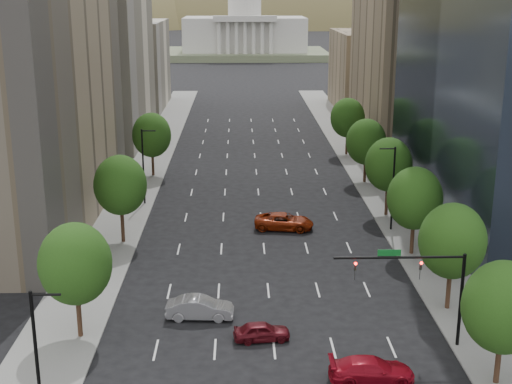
{
  "coord_description": "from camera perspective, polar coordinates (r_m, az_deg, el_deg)",
  "views": [
    {
      "loc": [
        -2.39,
        -14.75,
        24.42
      ],
      "look_at": [
        -0.98,
        42.2,
        8.0
      ],
      "focal_mm": 49.59,
      "sensor_mm": 36.0,
      "label": 1
    }
  ],
  "objects": [
    {
      "name": "filler_left",
      "position": [
        153.22,
        -10.05,
        10.06
      ],
      "size": [
        14.0,
        26.0,
        18.0
      ],
      "primitive_type": "cube",
      "color": "beige",
      "rests_on": "ground"
    },
    {
      "name": "car_silver",
      "position": [
        55.09,
        -4.55,
        -9.3
      ],
      "size": [
        5.27,
        2.06,
        1.71
      ],
      "primitive_type": "imported",
      "rotation": [
        0.0,
        0.0,
        1.52
      ],
      "color": "gray",
      "rests_on": "ground"
    },
    {
      "name": "sidewalk_right",
      "position": [
        80.63,
        11.48,
        -1.83
      ],
      "size": [
        6.0,
        200.0,
        0.15
      ],
      "primitive_type": "cube",
      "color": "slate",
      "rests_on": "ground"
    },
    {
      "name": "foothills",
      "position": [
        618.4,
        2.06,
        10.29
      ],
      "size": [
        720.0,
        413.0,
        263.0
      ],
      "color": "brown",
      "rests_on": "ground"
    },
    {
      "name": "tree_left_0",
      "position": [
        51.67,
        -14.38,
        -5.64
      ],
      "size": [
        5.2,
        5.2,
        8.75
      ],
      "color": "#382316",
      "rests_on": "ground"
    },
    {
      "name": "tree_right_3",
      "position": [
        78.74,
        10.64,
        2.19
      ],
      "size": [
        5.2,
        5.2,
        8.89
      ],
      "color": "#382316",
      "rests_on": "ground"
    },
    {
      "name": "capitol",
      "position": [
        264.94,
        -0.92,
        12.64
      ],
      "size": [
        60.0,
        40.0,
        35.2
      ],
      "color": "#596647",
      "rests_on": "ground"
    },
    {
      "name": "tree_left_1",
      "position": [
        70.22,
        -10.89,
        0.54
      ],
      "size": [
        5.2,
        5.2,
        8.97
      ],
      "color": "#382316",
      "rests_on": "ground"
    },
    {
      "name": "filler_right",
      "position": [
        151.16,
        9.16,
        9.64
      ],
      "size": [
        14.0,
        26.0,
        16.0
      ],
      "primitive_type": "cube",
      "color": "#8C7759",
      "rests_on": "ground"
    },
    {
      "name": "traffic_signal",
      "position": [
        50.4,
        13.65,
        -6.86
      ],
      "size": [
        9.12,
        0.4,
        7.38
      ],
      "color": "black",
      "rests_on": "ground"
    },
    {
      "name": "tree_right_0",
      "position": [
        47.02,
        19.35,
        -8.77
      ],
      "size": [
        5.2,
        5.2,
        8.39
      ],
      "color": "#382316",
      "rests_on": "ground"
    },
    {
      "name": "car_maroon",
      "position": [
        51.82,
        0.47,
        -11.17
      ],
      "size": [
        4.22,
        2.07,
        1.38
      ],
      "primitive_type": "imported",
      "rotation": [
        0.0,
        0.0,
        1.68
      ],
      "color": "#520D15",
      "rests_on": "ground"
    },
    {
      "name": "tree_left_2",
      "position": [
        95.34,
        -8.41,
        4.56
      ],
      "size": [
        5.2,
        5.2,
        8.68
      ],
      "color": "#382316",
      "rests_on": "ground"
    },
    {
      "name": "car_red_near",
      "position": [
        47.48,
        9.31,
        -13.99
      ],
      "size": [
        5.54,
        2.3,
        1.6
      ],
      "primitive_type": "imported",
      "rotation": [
        0.0,
        0.0,
        1.56
      ],
      "color": "maroon",
      "rests_on": "ground"
    },
    {
      "name": "midrise_cream_left",
      "position": [
        120.1,
        -12.57,
        12.4
      ],
      "size": [
        14.0,
        30.0,
        35.0
      ],
      "primitive_type": "cube",
      "color": "beige",
      "rests_on": "ground"
    },
    {
      "name": "streetlight_ln",
      "position": [
        82.86,
        -9.05,
        2.21
      ],
      "size": [
        1.7,
        0.2,
        9.0
      ],
      "color": "black",
      "rests_on": "ground"
    },
    {
      "name": "tree_right_2",
      "position": [
        67.53,
        12.69,
        -0.5
      ],
      "size": [
        5.2,
        5.2,
        8.61
      ],
      "color": "#382316",
      "rests_on": "ground"
    },
    {
      "name": "streetlight_rn",
      "position": [
        74.15,
        10.96,
        0.47
      ],
      "size": [
        1.7,
        0.2,
        9.0
      ],
      "color": "black",
      "rests_on": "ground"
    },
    {
      "name": "car_red_far",
      "position": [
        74.46,
        2.28,
        -2.38
      ],
      "size": [
        6.52,
        3.66,
        1.72
      ],
      "primitive_type": "imported",
      "rotation": [
        0.0,
        0.0,
        1.44
      ],
      "color": "maroon",
      "rests_on": "ground"
    },
    {
      "name": "parking_tan_right",
      "position": [
        118.35,
        12.2,
        11.16
      ],
      "size": [
        14.0,
        30.0,
        30.0
      ],
      "primitive_type": "cube",
      "color": "#8C7759",
      "rests_on": "ground"
    },
    {
      "name": "streetlight_ls",
      "position": [
        41.39,
        -17.17,
        -12.93
      ],
      "size": [
        1.7,
        0.2,
        9.0
      ],
      "color": "black",
      "rests_on": "ground"
    },
    {
      "name": "tree_right_4",
      "position": [
        92.22,
        8.87,
        4.02
      ],
      "size": [
        5.2,
        5.2,
        8.46
      ],
      "color": "#382316",
      "rests_on": "ground"
    },
    {
      "name": "tree_right_5",
      "position": [
        107.66,
        7.4,
        5.95
      ],
      "size": [
        5.2,
        5.2,
        8.75
      ],
      "color": "#382316",
      "rests_on": "ground"
    },
    {
      "name": "tree_right_1",
      "position": [
        56.51,
        15.56,
        -3.83
      ],
      "size": [
        5.2,
        5.2,
        8.75
      ],
      "color": "#382316",
      "rests_on": "ground"
    },
    {
      "name": "sidewalk_left",
      "position": [
        79.7,
        -10.82,
        -2.01
      ],
      "size": [
        6.0,
        200.0,
        0.15
      ],
      "primitive_type": "cube",
      "color": "slate",
      "rests_on": "ground"
    }
  ]
}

